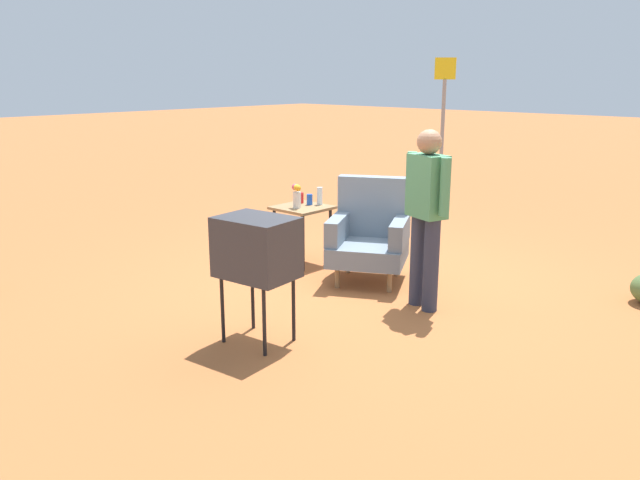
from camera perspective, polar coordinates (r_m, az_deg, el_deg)
name	(u,v)px	position (r m, az deg, el deg)	size (l,w,h in m)	color
ground_plane	(370,285)	(6.59, 4.45, -4.06)	(60.00, 60.00, 0.00)	#AD6033
armchair	(370,233)	(6.66, 4.49, 0.61)	(1.04, 1.05, 1.06)	#937047
side_table	(302,215)	(7.21, -1.59, 2.24)	(0.56, 0.56, 0.66)	black
tv_on_stand	(257,248)	(5.02, -5.67, -0.74)	(0.65, 0.51, 1.03)	black
person_standing	(427,208)	(5.80, 9.50, 2.81)	(0.54, 0.33, 1.64)	#2D3347
road_sign	(443,110)	(13.88, 10.97, 11.35)	(0.33, 0.33, 2.44)	gray
soda_can_red	(301,198)	(7.36, -1.73, 3.79)	(0.07, 0.07, 0.12)	red
bottle_short_clear	(320,196)	(7.26, -0.02, 3.96)	(0.06, 0.06, 0.20)	silver
soda_can_blue	(310,199)	(7.26, -0.94, 3.64)	(0.07, 0.07, 0.12)	blue
flower_vase	(297,195)	(7.08, -2.09, 4.06)	(0.14, 0.10, 0.27)	silver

